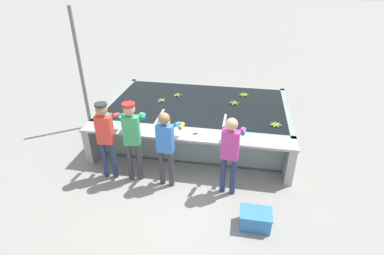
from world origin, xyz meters
name	(u,v)px	position (x,y,z in m)	size (l,w,h in m)	color
ground_plane	(184,175)	(0.00, 0.00, 0.00)	(80.00, 80.00, 0.00)	gray
wash_tank	(198,119)	(0.00, 1.88, 0.44)	(4.59, 2.87, 0.88)	gray
work_ledge	(185,145)	(0.00, 0.23, 0.63)	(4.59, 0.45, 0.88)	#9E9E99
worker_0	(106,133)	(-1.52, -0.29, 1.05)	(0.42, 0.73, 1.72)	navy
worker_1	(132,134)	(-0.98, -0.26, 1.08)	(0.48, 0.75, 1.75)	#38383D
worker_2	(166,143)	(-0.27, -0.33, 0.99)	(0.46, 0.73, 1.65)	#38383D
worker_3	(230,149)	(0.98, -0.36, 1.00)	(0.46, 0.73, 1.66)	navy
banana_bunch_floating_0	(244,95)	(1.15, 2.63, 0.90)	(0.28, 0.28, 0.08)	#8CB738
banana_bunch_floating_1	(177,95)	(-0.63, 2.28, 0.90)	(0.28, 0.27, 0.08)	#75A333
banana_bunch_floating_2	(161,100)	(-0.96, 1.84, 0.90)	(0.26, 0.26, 0.08)	#7FAD33
banana_bunch_floating_3	(107,115)	(-2.01, 0.80, 0.90)	(0.28, 0.28, 0.08)	#8CB738
banana_bunch_floating_4	(234,103)	(0.92, 2.02, 0.90)	(0.28, 0.28, 0.08)	#75A333
banana_bunch_floating_5	(275,125)	(1.90, 0.99, 0.90)	(0.28, 0.28, 0.08)	#93BC3D
knife_0	(198,133)	(0.26, 0.33, 0.89)	(0.29, 0.24, 0.02)	silver
crate	(255,219)	(1.51, -1.20, 0.16)	(0.55, 0.39, 0.32)	#3375B7
support_post_left	(81,72)	(-3.04, 1.73, 1.60)	(0.09, 0.09, 3.20)	slate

